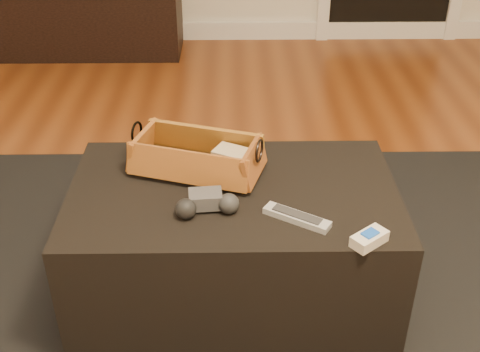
{
  "coord_description": "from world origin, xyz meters",
  "views": [
    {
      "loc": [
        0.22,
        -1.37,
        1.44
      ],
      "look_at": [
        0.24,
        0.13,
        0.49
      ],
      "focal_mm": 45.0,
      "sensor_mm": 36.0,
      "label": 1
    }
  ],
  "objects_px": {
    "ottoman": "(234,244)",
    "silver_remote": "(297,217)",
    "media_cabinet": "(78,13)",
    "cream_gadget": "(369,239)",
    "wicker_basket": "(197,158)",
    "tv_remote": "(190,165)",
    "game_controller": "(207,203)"
  },
  "relations": [
    {
      "from": "game_controller",
      "to": "cream_gadget",
      "type": "height_order",
      "value": "game_controller"
    },
    {
      "from": "wicker_basket",
      "to": "cream_gadget",
      "type": "xyz_separation_m",
      "value": [
        0.47,
        -0.38,
        -0.03
      ]
    },
    {
      "from": "media_cabinet",
      "to": "game_controller",
      "type": "relative_size",
      "value": 6.93
    },
    {
      "from": "tv_remote",
      "to": "wicker_basket",
      "type": "distance_m",
      "value": 0.03
    },
    {
      "from": "ottoman",
      "to": "tv_remote",
      "type": "distance_m",
      "value": 0.29
    },
    {
      "from": "media_cabinet",
      "to": "wicker_basket",
      "type": "height_order",
      "value": "wicker_basket"
    },
    {
      "from": "media_cabinet",
      "to": "cream_gadget",
      "type": "relative_size",
      "value": 11.81
    },
    {
      "from": "wicker_basket",
      "to": "silver_remote",
      "type": "height_order",
      "value": "wicker_basket"
    },
    {
      "from": "wicker_basket",
      "to": "tv_remote",
      "type": "bearing_deg",
      "value": -160.85
    },
    {
      "from": "game_controller",
      "to": "wicker_basket",
      "type": "bearing_deg",
      "value": 99.28
    },
    {
      "from": "media_cabinet",
      "to": "wicker_basket",
      "type": "xyz_separation_m",
      "value": [
        0.89,
        -2.25,
        0.22
      ]
    },
    {
      "from": "cream_gadget",
      "to": "ottoman",
      "type": "bearing_deg",
      "value": 143.28
    },
    {
      "from": "silver_remote",
      "to": "cream_gadget",
      "type": "bearing_deg",
      "value": -30.64
    },
    {
      "from": "media_cabinet",
      "to": "ottoman",
      "type": "xyz_separation_m",
      "value": [
        1.0,
        -2.36,
        -0.04
      ]
    },
    {
      "from": "ottoman",
      "to": "game_controller",
      "type": "distance_m",
      "value": 0.28
    },
    {
      "from": "ottoman",
      "to": "silver_remote",
      "type": "xyz_separation_m",
      "value": [
        0.18,
        -0.16,
        0.22
      ]
    },
    {
      "from": "wicker_basket",
      "to": "game_controller",
      "type": "distance_m",
      "value": 0.23
    },
    {
      "from": "ottoman",
      "to": "cream_gadget",
      "type": "bearing_deg",
      "value": -36.72
    },
    {
      "from": "game_controller",
      "to": "silver_remote",
      "type": "relative_size",
      "value": 1.01
    },
    {
      "from": "silver_remote",
      "to": "tv_remote",
      "type": "bearing_deg",
      "value": 140.23
    },
    {
      "from": "cream_gadget",
      "to": "game_controller",
      "type": "bearing_deg",
      "value": 160.86
    },
    {
      "from": "cream_gadget",
      "to": "silver_remote",
      "type": "bearing_deg",
      "value": 149.36
    },
    {
      "from": "ottoman",
      "to": "cream_gadget",
      "type": "distance_m",
      "value": 0.5
    },
    {
      "from": "media_cabinet",
      "to": "ottoman",
      "type": "bearing_deg",
      "value": -66.99
    },
    {
      "from": "ottoman",
      "to": "wicker_basket",
      "type": "height_order",
      "value": "wicker_basket"
    },
    {
      "from": "silver_remote",
      "to": "media_cabinet",
      "type": "bearing_deg",
      "value": 115.09
    },
    {
      "from": "media_cabinet",
      "to": "game_controller",
      "type": "xyz_separation_m",
      "value": [
        0.93,
        -2.47,
        0.2
      ]
    },
    {
      "from": "tv_remote",
      "to": "silver_remote",
      "type": "height_order",
      "value": "tv_remote"
    },
    {
      "from": "wicker_basket",
      "to": "silver_remote",
      "type": "distance_m",
      "value": 0.4
    },
    {
      "from": "tv_remote",
      "to": "silver_remote",
      "type": "relative_size",
      "value": 1.13
    },
    {
      "from": "cream_gadget",
      "to": "tv_remote",
      "type": "bearing_deg",
      "value": 143.34
    },
    {
      "from": "ottoman",
      "to": "game_controller",
      "type": "bearing_deg",
      "value": -123.13
    }
  ]
}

